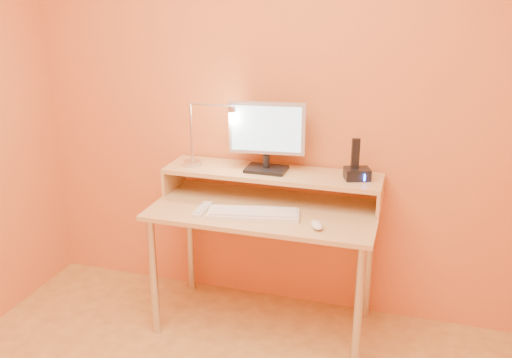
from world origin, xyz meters
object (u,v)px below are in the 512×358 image
(keyboard, at_px, (253,214))
(remote_control, at_px, (203,209))
(phone_dock, at_px, (357,174))
(monitor_panel, at_px, (267,128))
(lamp_base, at_px, (192,163))
(mouse, at_px, (317,225))

(keyboard, distance_m, remote_control, 0.28)
(phone_dock, height_order, remote_control, phone_dock)
(monitor_panel, bearing_deg, remote_control, -139.37)
(lamp_base, bearing_deg, monitor_panel, 5.36)
(phone_dock, bearing_deg, lamp_base, 162.05)
(monitor_panel, bearing_deg, mouse, -50.62)
(phone_dock, xyz_separation_m, keyboard, (-0.49, -0.27, -0.18))
(mouse, xyz_separation_m, remote_control, (-0.62, 0.04, -0.01))
(mouse, bearing_deg, lamp_base, 134.48)
(keyboard, bearing_deg, phone_dock, 17.91)
(lamp_base, bearing_deg, remote_control, -57.76)
(lamp_base, height_order, keyboard, lamp_base)
(phone_dock, height_order, mouse, phone_dock)
(mouse, distance_m, remote_control, 0.62)
(monitor_panel, distance_m, phone_dock, 0.54)
(phone_dock, bearing_deg, mouse, -133.92)
(monitor_panel, relative_size, keyboard, 0.88)
(phone_dock, distance_m, remote_control, 0.83)
(monitor_panel, xyz_separation_m, keyboard, (0.01, -0.28, -0.39))
(lamp_base, distance_m, remote_control, 0.34)
(keyboard, height_order, mouse, mouse)
(mouse, bearing_deg, remote_control, 151.23)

